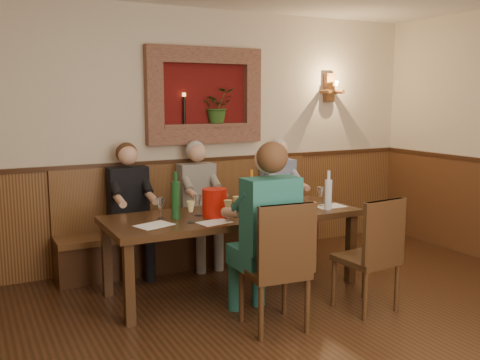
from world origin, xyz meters
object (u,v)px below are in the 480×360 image
object	(u,v)px
spittoon_bucket	(215,203)
dining_table	(233,221)
person_bench_right	(282,207)
wine_bottle_green_b	(176,199)
chair_near_right	(367,277)
wine_bottle_green_a	(251,194)
person_bench_mid	(200,215)
chair_near_left	(275,292)
person_chair_front	(265,248)
water_bottle	(328,194)
bench	(195,234)
person_bench_left	(131,222)

from	to	relation	value
spittoon_bucket	dining_table	bearing A→B (deg)	17.89
person_bench_right	wine_bottle_green_b	distance (m)	1.87
chair_near_right	wine_bottle_green_a	xyz separation A→B (m)	(-0.59, 1.01, 0.62)
person_bench_mid	spittoon_bucket	size ratio (longest dim) A/B	5.28
chair_near_left	person_bench_mid	bearing A→B (deg)	91.76
person_bench_mid	person_chair_front	bearing A→B (deg)	-94.06
spittoon_bucket	water_bottle	xyz separation A→B (m)	(1.12, -0.21, 0.03)
chair_near_left	chair_near_right	world-z (taller)	chair_near_left
spittoon_bucket	wine_bottle_green_a	bearing A→B (deg)	11.74
bench	chair_near_right	distance (m)	2.09
person_bench_right	wine_bottle_green_a	size ratio (longest dim) A/B	3.41
chair_near_left	chair_near_right	size ratio (longest dim) A/B	1.05
wine_bottle_green_a	person_bench_left	bearing A→B (deg)	139.29
person_bench_mid	spittoon_bucket	distance (m)	0.99
water_bottle	bench	bearing A→B (deg)	125.96
chair_near_left	person_bench_left	bearing A→B (deg)	115.33
wine_bottle_green_b	chair_near_left	bearing A→B (deg)	-64.18
person_bench_mid	wine_bottle_green_a	distance (m)	0.91
chair_near_right	person_chair_front	xyz separation A→B (m)	(-0.90, 0.21, 0.33)
wine_bottle_green_a	wine_bottle_green_b	size ratio (longest dim) A/B	0.93
dining_table	water_bottle	size ratio (longest dim) A/B	6.30
spittoon_bucket	bench	bearing A→B (deg)	77.57
chair_near_left	chair_near_right	distance (m)	0.91
bench	spittoon_bucket	xyz separation A→B (m)	(-0.22, -1.02, 0.55)
wine_bottle_green_a	wine_bottle_green_b	bearing A→B (deg)	-179.57
dining_table	bench	distance (m)	1.01
wine_bottle_green_b	person_bench_mid	bearing A→B (deg)	54.99
chair_near_left	person_bench_right	world-z (taller)	person_bench_right
wine_bottle_green_a	bench	bearing A→B (deg)	102.61
spittoon_bucket	wine_bottle_green_b	world-z (taller)	wine_bottle_green_b
person_bench_left	person_chair_front	world-z (taller)	person_chair_front
bench	person_bench_left	size ratio (longest dim) A/B	2.18
person_chair_front	wine_bottle_green_b	distance (m)	0.96
spittoon_bucket	person_bench_mid	bearing A→B (deg)	75.46
chair_near_left	person_chair_front	world-z (taller)	person_chair_front
chair_near_left	person_bench_left	xyz separation A→B (m)	(-0.64, 1.79, 0.26)
person_bench_mid	wine_bottle_green_b	size ratio (longest dim) A/B	3.20
person_chair_front	dining_table	bearing A→B (deg)	82.52
chair_near_right	wine_bottle_green_b	world-z (taller)	wine_bottle_green_b
wine_bottle_green_b	water_bottle	xyz separation A→B (m)	(1.46, -0.30, -0.02)
spittoon_bucket	chair_near_right	bearing A→B (deg)	-41.80
person_bench_right	bench	bearing A→B (deg)	174.45
person_bench_right	person_bench_left	bearing A→B (deg)	-179.97
dining_table	wine_bottle_green_b	world-z (taller)	wine_bottle_green_b
chair_near_left	water_bottle	size ratio (longest dim) A/B	2.74
wine_bottle_green_a	chair_near_right	bearing A→B (deg)	-59.44
dining_table	chair_near_left	size ratio (longest dim) A/B	2.30
person_bench_mid	person_chair_front	world-z (taller)	person_chair_front
chair_near_left	person_bench_left	world-z (taller)	person_bench_left
spittoon_bucket	wine_bottle_green_b	bearing A→B (deg)	166.31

